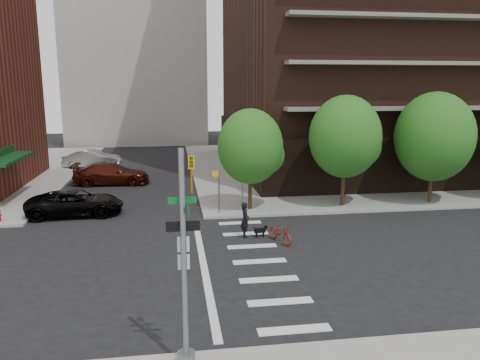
{
  "coord_description": "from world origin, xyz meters",
  "views": [
    {
      "loc": [
        -0.73,
        -19.33,
        7.71
      ],
      "look_at": [
        3.0,
        6.0,
        2.5
      ],
      "focal_mm": 35.0,
      "sensor_mm": 36.0,
      "label": 1
    }
  ],
  "objects_px": {
    "scooter": "(280,233)",
    "dog_walker": "(245,220)",
    "traffic_signal": "(185,276)",
    "parked_car_silver": "(92,159)",
    "parked_car_black": "(75,203)",
    "parked_car_maroon": "(111,174)"
  },
  "relations": [
    {
      "from": "parked_car_black",
      "to": "scooter",
      "type": "height_order",
      "value": "parked_car_black"
    },
    {
      "from": "scooter",
      "to": "dog_walker",
      "type": "distance_m",
      "value": 1.99
    },
    {
      "from": "parked_car_silver",
      "to": "parked_car_black",
      "type": "bearing_deg",
      "value": -171.49
    },
    {
      "from": "traffic_signal",
      "to": "parked_car_maroon",
      "type": "height_order",
      "value": "traffic_signal"
    },
    {
      "from": "parked_car_maroon",
      "to": "dog_walker",
      "type": "xyz_separation_m",
      "value": [
        8.39,
        -14.48,
        0.07
      ]
    },
    {
      "from": "parked_car_silver",
      "to": "scooter",
      "type": "distance_m",
      "value": 26.77
    },
    {
      "from": "traffic_signal",
      "to": "parked_car_silver",
      "type": "xyz_separation_m",
      "value": [
        -7.73,
        33.44,
        -1.83
      ]
    },
    {
      "from": "parked_car_black",
      "to": "scooter",
      "type": "distance_m",
      "value": 12.87
    },
    {
      "from": "parked_car_silver",
      "to": "scooter",
      "type": "xyz_separation_m",
      "value": [
        12.7,
        -23.56,
        -0.37
      ]
    },
    {
      "from": "traffic_signal",
      "to": "parked_car_silver",
      "type": "bearing_deg",
      "value": 103.02
    },
    {
      "from": "parked_car_silver",
      "to": "dog_walker",
      "type": "height_order",
      "value": "dog_walker"
    },
    {
      "from": "dog_walker",
      "to": "scooter",
      "type": "bearing_deg",
      "value": -127.18
    },
    {
      "from": "parked_car_silver",
      "to": "traffic_signal",
      "type": "bearing_deg",
      "value": -164.05
    },
    {
      "from": "scooter",
      "to": "traffic_signal",
      "type": "bearing_deg",
      "value": -136.45
    },
    {
      "from": "scooter",
      "to": "dog_walker",
      "type": "xyz_separation_m",
      "value": [
        -1.6,
        1.1,
        0.43
      ]
    },
    {
      "from": "scooter",
      "to": "parked_car_silver",
      "type": "bearing_deg",
      "value": 98.55
    },
    {
      "from": "traffic_signal",
      "to": "scooter",
      "type": "xyz_separation_m",
      "value": [
        4.97,
        9.88,
        -2.2
      ]
    },
    {
      "from": "traffic_signal",
      "to": "parked_car_black",
      "type": "xyz_separation_m",
      "value": [
        -6.08,
        16.5,
        -1.92
      ]
    },
    {
      "from": "parked_car_silver",
      "to": "dog_walker",
      "type": "bearing_deg",
      "value": -150.78
    },
    {
      "from": "traffic_signal",
      "to": "scooter",
      "type": "bearing_deg",
      "value": 63.32
    },
    {
      "from": "traffic_signal",
      "to": "scooter",
      "type": "distance_m",
      "value": 11.28
    },
    {
      "from": "traffic_signal",
      "to": "parked_car_silver",
      "type": "height_order",
      "value": "traffic_signal"
    }
  ]
}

